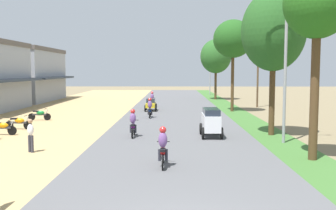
# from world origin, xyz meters

# --- Properties ---
(shophouse_far) EXTENTS (9.46, 12.80, 6.90)m
(shophouse_far) POSITION_xyz_m (-19.98, 41.80, 3.46)
(shophouse_far) COLOR #999EA8
(shophouse_far) RESTS_ON ground
(parked_motorbike_fourth) EXTENTS (1.80, 0.54, 0.94)m
(parked_motorbike_fourth) POSITION_xyz_m (-10.58, 14.79, 0.55)
(parked_motorbike_fourth) COLOR black
(parked_motorbike_fourth) RESTS_ON dirt_shoulder
(parked_motorbike_fifth) EXTENTS (1.80, 0.54, 0.94)m
(parked_motorbike_fifth) POSITION_xyz_m (-10.50, 17.11, 0.55)
(parked_motorbike_fifth) COLOR black
(parked_motorbike_fifth) RESTS_ON dirt_shoulder
(parked_motorbike_sixth) EXTENTS (1.80, 0.54, 0.94)m
(parked_motorbike_sixth) POSITION_xyz_m (-10.74, 21.86, 0.55)
(parked_motorbike_sixth) COLOR black
(parked_motorbike_sixth) RESTS_ON dirt_shoulder
(pedestrian_on_shoulder) EXTENTS (0.43, 0.39, 1.62)m
(pedestrian_on_shoulder) POSITION_xyz_m (-7.02, 9.86, 0.96)
(pedestrian_on_shoulder) COLOR #33333D
(pedestrian_on_shoulder) RESTS_ON dirt_shoulder
(median_tree_nearest) EXTENTS (2.88, 2.88, 8.33)m
(median_tree_nearest) POSITION_xyz_m (5.94, 8.51, 6.73)
(median_tree_nearest) COLOR #4C351E
(median_tree_nearest) RESTS_ON median_strip
(median_tree_second) EXTENTS (3.84, 3.84, 8.70)m
(median_tree_second) POSITION_xyz_m (5.79, 15.12, 6.32)
(median_tree_second) COLOR #4C351E
(median_tree_second) RESTS_ON median_strip
(median_tree_third) EXTENTS (3.77, 3.77, 8.76)m
(median_tree_third) POSITION_xyz_m (5.51, 28.98, 6.97)
(median_tree_third) COLOR #4C351E
(median_tree_third) RESTS_ON median_strip
(median_tree_fourth) EXTENTS (4.21, 4.21, 8.18)m
(median_tree_fourth) POSITION_xyz_m (5.61, 44.68, 5.92)
(median_tree_fourth) COLOR #4C351E
(median_tree_fourth) RESTS_ON median_strip
(streetlamp_near) EXTENTS (3.16, 0.20, 8.37)m
(streetlamp_near) POSITION_xyz_m (5.80, 12.52, 4.85)
(streetlamp_near) COLOR gray
(streetlamp_near) RESTS_ON median_strip
(streetlamp_mid) EXTENTS (3.16, 0.20, 7.25)m
(streetlamp_mid) POSITION_xyz_m (5.80, 54.81, 4.27)
(streetlamp_mid) COLOR gray
(streetlamp_mid) RESTS_ON median_strip
(utility_pole_near) EXTENTS (1.80, 0.20, 9.73)m
(utility_pole_near) POSITION_xyz_m (8.96, 33.77, 5.06)
(utility_pole_near) COLOR brown
(utility_pole_near) RESTS_ON ground
(car_van_white) EXTENTS (1.19, 2.41, 1.67)m
(car_van_white) POSITION_xyz_m (2.03, 14.30, 1.02)
(car_van_white) COLOR silver
(car_van_white) RESTS_ON road_strip
(car_sedan_yellow) EXTENTS (1.10, 2.26, 1.19)m
(car_sedan_yellow) POSITION_xyz_m (-2.38, 29.21, 0.74)
(car_sedan_yellow) COLOR gold
(car_sedan_yellow) RESTS_ON road_strip
(motorbike_foreground_rider) EXTENTS (0.54, 1.80, 1.66)m
(motorbike_foreground_rider) POSITION_xyz_m (-0.62, 7.12, 0.86)
(motorbike_foreground_rider) COLOR black
(motorbike_foreground_rider) RESTS_ON road_strip
(motorbike_ahead_second) EXTENTS (0.54, 1.80, 1.66)m
(motorbike_ahead_second) POSITION_xyz_m (-2.56, 14.22, 0.86)
(motorbike_ahead_second) COLOR black
(motorbike_ahead_second) RESTS_ON road_strip
(motorbike_ahead_third) EXTENTS (0.54, 1.80, 1.66)m
(motorbike_ahead_third) POSITION_xyz_m (-2.13, 23.59, 0.86)
(motorbike_ahead_third) COLOR black
(motorbike_ahead_third) RESTS_ON road_strip
(motorbike_ahead_fourth) EXTENTS (0.54, 1.80, 1.66)m
(motorbike_ahead_fourth) POSITION_xyz_m (-2.48, 33.56, 0.86)
(motorbike_ahead_fourth) COLOR black
(motorbike_ahead_fourth) RESTS_ON road_strip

